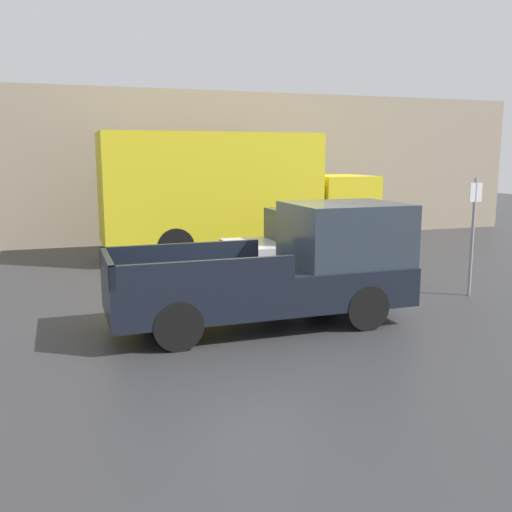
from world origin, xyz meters
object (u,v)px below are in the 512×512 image
car (319,246)px  delivery_truck (230,191)px  pickup_truck (288,269)px  parking_sign (473,230)px

car → delivery_truck: (-0.88, 4.38, 1.06)m
pickup_truck → car: pickup_truck is taller
car → delivery_truck: delivery_truck is taller
pickup_truck → delivery_truck: 7.27m
parking_sign → delivery_truck: bearing=117.9°
car → delivery_truck: bearing=101.4°
car → parking_sign: bearing=-40.0°
car → delivery_truck: size_ratio=0.51×
pickup_truck → delivery_truck: size_ratio=0.64×
parking_sign → pickup_truck: bearing=-172.6°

